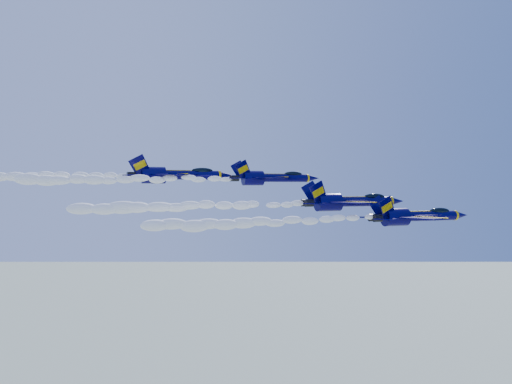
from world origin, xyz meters
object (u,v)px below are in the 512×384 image
object	(u,v)px
jet_third	(271,178)
jet_fourth	(175,175)
jet_lead	(415,216)
jet_second	(349,201)

from	to	relation	value
jet_third	jet_fourth	bearing A→B (deg)	161.02
jet_third	jet_fourth	size ratio (longest dim) A/B	0.88
jet_third	jet_fourth	distance (m)	17.64
jet_lead	jet_second	size ratio (longest dim) A/B	0.98
jet_second	jet_fourth	world-z (taller)	jet_fourth
jet_second	jet_fourth	distance (m)	31.99
jet_third	jet_fourth	world-z (taller)	jet_fourth
jet_lead	jet_second	xyz separation A→B (m)	(-9.05, 5.45, 2.29)
jet_lead	jet_fourth	distance (m)	42.76
jet_fourth	jet_third	bearing A→B (deg)	-18.98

